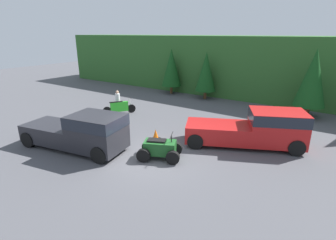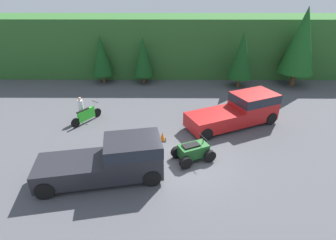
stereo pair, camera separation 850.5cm
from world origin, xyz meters
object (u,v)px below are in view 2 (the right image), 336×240
at_px(pickup_truck_second, 113,159).
at_px(rider_person, 81,108).
at_px(traffic_cone, 162,137).
at_px(dirt_bike, 86,115).
at_px(pickup_truck_red, 241,109).
at_px(quad_atv, 193,151).

bearing_deg(pickup_truck_second, rider_person, 108.55).
xyz_separation_m(rider_person, traffic_cone, (5.43, -2.55, -0.65)).
bearing_deg(pickup_truck_second, traffic_cone, 45.67).
height_order(pickup_truck_second, traffic_cone, pickup_truck_second).
bearing_deg(dirt_bike, traffic_cone, -80.90).
bearing_deg(traffic_cone, pickup_truck_red, 23.37).
relative_size(rider_person, traffic_cone, 3.02).
relative_size(pickup_truck_second, quad_atv, 2.51).
bearing_deg(pickup_truck_red, traffic_cone, 178.45).
xyz_separation_m(dirt_bike, quad_atv, (6.69, -4.15, 0.00)).
height_order(dirt_bike, rider_person, rider_person).
xyz_separation_m(pickup_truck_red, pickup_truck_second, (-7.13, -5.41, -0.00)).
xyz_separation_m(pickup_truck_second, traffic_cone, (2.17, 3.26, -0.77)).
xyz_separation_m(pickup_truck_red, traffic_cone, (-4.96, -2.14, -0.77)).
relative_size(quad_atv, rider_person, 1.41).
bearing_deg(traffic_cone, quad_atv, -48.46).
distance_m(pickup_truck_red, traffic_cone, 5.46).
height_order(dirt_bike, quad_atv, quad_atv).
bearing_deg(dirt_bike, rider_person, 90.36).
height_order(quad_atv, traffic_cone, quad_atv).
bearing_deg(pickup_truck_second, dirt_bike, 106.66).
relative_size(pickup_truck_second, traffic_cone, 10.69).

